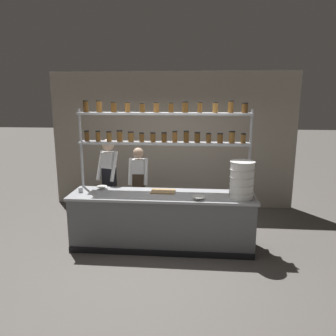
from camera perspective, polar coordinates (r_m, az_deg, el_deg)
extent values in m
plane|color=#5B5651|center=(5.75, -1.03, -13.39)|extent=(40.00, 40.00, 0.00)
cube|color=#9E9384|center=(7.41, 0.69, 4.80)|extent=(5.45, 0.12, 3.03)
cube|color=slate|center=(5.57, -1.04, -9.31)|extent=(2.99, 0.72, 0.88)
cube|color=#ADAFB5|center=(5.41, -1.06, -4.79)|extent=(3.05, 0.76, 0.04)
cube|color=black|center=(5.40, -1.44, -14.60)|extent=(2.99, 0.03, 0.10)
cylinder|color=#ADAFB5|center=(5.98, -14.63, -1.08)|extent=(0.04, 0.04, 2.29)
cylinder|color=#ADAFB5|center=(5.71, 13.86, -1.67)|extent=(0.04, 0.04, 2.29)
cube|color=#ADAFB5|center=(5.55, -0.74, 4.34)|extent=(2.89, 0.28, 0.04)
cylinder|color=#513314|center=(5.82, -13.96, 5.34)|extent=(0.08, 0.08, 0.16)
cylinder|color=black|center=(5.81, -14.00, 6.23)|extent=(0.08, 0.08, 0.02)
cylinder|color=brown|center=(5.76, -12.09, 5.37)|extent=(0.08, 0.08, 0.16)
cylinder|color=black|center=(5.75, -12.13, 6.27)|extent=(0.08, 0.08, 0.02)
cylinder|color=brown|center=(5.71, -10.23, 5.35)|extent=(0.09, 0.09, 0.16)
cylinder|color=black|center=(5.70, -10.27, 6.24)|extent=(0.09, 0.09, 0.02)
cylinder|color=brown|center=(5.66, -8.42, 5.45)|extent=(0.10, 0.10, 0.18)
cylinder|color=black|center=(5.65, -8.46, 6.43)|extent=(0.10, 0.10, 0.02)
cylinder|color=brown|center=(5.62, -6.48, 5.35)|extent=(0.10, 0.10, 0.16)
cylinder|color=black|center=(5.61, -6.50, 6.24)|extent=(0.10, 0.10, 0.02)
cylinder|color=brown|center=(5.59, -4.60, 5.27)|extent=(0.08, 0.08, 0.14)
cylinder|color=black|center=(5.58, -4.62, 6.09)|extent=(0.08, 0.08, 0.02)
cylinder|color=brown|center=(5.56, -2.64, 5.28)|extent=(0.09, 0.09, 0.14)
cylinder|color=black|center=(5.55, -2.65, 6.13)|extent=(0.09, 0.09, 0.02)
cylinder|color=#513314|center=(5.54, -0.69, 5.29)|extent=(0.09, 0.09, 0.15)
cylinder|color=black|center=(5.53, -0.69, 6.17)|extent=(0.09, 0.09, 0.02)
cylinder|color=brown|center=(5.52, 1.19, 5.39)|extent=(0.08, 0.08, 0.17)
cylinder|color=black|center=(5.51, 1.20, 6.38)|extent=(0.09, 0.09, 0.02)
cylinder|color=#513314|center=(5.51, 3.19, 5.38)|extent=(0.09, 0.09, 0.18)
cylinder|color=black|center=(5.50, 3.21, 6.40)|extent=(0.09, 0.09, 0.02)
cylinder|color=#513314|center=(5.51, 5.12, 5.25)|extent=(0.09, 0.09, 0.16)
cylinder|color=black|center=(5.50, 5.14, 6.17)|extent=(0.10, 0.10, 0.02)
cylinder|color=brown|center=(5.52, 7.08, 5.14)|extent=(0.08, 0.08, 0.14)
cylinder|color=black|center=(5.51, 7.11, 5.98)|extent=(0.08, 0.08, 0.02)
cylinder|color=brown|center=(5.53, 9.05, 5.09)|extent=(0.10, 0.10, 0.14)
cylinder|color=black|center=(5.52, 9.08, 5.94)|extent=(0.10, 0.10, 0.02)
cylinder|color=brown|center=(5.54, 11.06, 5.22)|extent=(0.10, 0.10, 0.18)
cylinder|color=black|center=(5.53, 11.10, 6.24)|extent=(0.10, 0.10, 0.02)
cylinder|color=brown|center=(5.57, 12.97, 4.98)|extent=(0.08, 0.08, 0.14)
cylinder|color=black|center=(5.56, 13.01, 5.81)|extent=(0.08, 0.08, 0.02)
cube|color=#ADAFB5|center=(5.50, -0.76, 9.45)|extent=(2.89, 0.28, 0.04)
cylinder|color=#513314|center=(5.78, -14.13, 10.30)|extent=(0.09, 0.09, 0.18)
cylinder|color=black|center=(5.78, -14.18, 11.28)|extent=(0.09, 0.09, 0.02)
cylinder|color=brown|center=(5.71, -11.90, 10.38)|extent=(0.10, 0.10, 0.18)
cylinder|color=black|center=(5.71, -11.95, 11.38)|extent=(0.10, 0.10, 0.02)
cylinder|color=#513314|center=(5.64, -9.44, 10.35)|extent=(0.10, 0.10, 0.16)
cylinder|color=black|center=(5.64, -9.47, 11.26)|extent=(0.10, 0.10, 0.02)
cylinder|color=brown|center=(5.59, -7.08, 10.40)|extent=(0.09, 0.09, 0.16)
cylinder|color=black|center=(5.59, -7.11, 11.32)|extent=(0.09, 0.09, 0.02)
cylinder|color=#513314|center=(5.55, -4.52, 10.36)|extent=(0.09, 0.09, 0.14)
cylinder|color=black|center=(5.54, -4.53, 11.20)|extent=(0.09, 0.09, 0.02)
cylinder|color=brown|center=(5.51, -2.04, 10.43)|extent=(0.09, 0.09, 0.15)
cylinder|color=black|center=(5.51, -2.05, 11.33)|extent=(0.10, 0.10, 0.02)
cylinder|color=#513314|center=(5.49, 0.52, 10.41)|extent=(0.08, 0.08, 0.15)
cylinder|color=black|center=(5.49, 0.52, 11.28)|extent=(0.09, 0.09, 0.02)
cylinder|color=#513314|center=(5.47, 3.01, 10.46)|extent=(0.10, 0.10, 0.16)
cylinder|color=black|center=(5.47, 3.02, 11.42)|extent=(0.10, 0.10, 0.02)
cylinder|color=brown|center=(5.47, 5.56, 10.40)|extent=(0.08, 0.08, 0.16)
cylinder|color=black|center=(5.47, 5.58, 11.33)|extent=(0.08, 0.08, 0.02)
cylinder|color=brown|center=(5.48, 8.22, 10.32)|extent=(0.09, 0.09, 0.16)
cylinder|color=black|center=(5.48, 8.25, 11.24)|extent=(0.09, 0.09, 0.02)
cylinder|color=brown|center=(5.50, 10.85, 10.35)|extent=(0.09, 0.09, 0.18)
cylinder|color=black|center=(5.50, 10.89, 11.38)|extent=(0.09, 0.09, 0.02)
cylinder|color=brown|center=(5.53, 13.22, 10.07)|extent=(0.10, 0.10, 0.14)
cylinder|color=black|center=(5.52, 13.26, 10.92)|extent=(0.10, 0.10, 0.02)
cylinder|color=black|center=(6.43, -10.61, -6.69)|extent=(0.11, 0.11, 0.84)
cylinder|color=black|center=(6.35, -9.37, -6.89)|extent=(0.11, 0.11, 0.84)
cube|color=black|center=(6.22, -10.20, -1.57)|extent=(0.26, 0.23, 0.36)
cube|color=white|center=(6.15, -10.32, 1.41)|extent=(0.26, 0.23, 0.30)
sphere|color=beige|center=(6.10, -10.42, 3.98)|extent=(0.22, 0.22, 0.22)
cylinder|color=white|center=(6.19, -11.72, 0.47)|extent=(0.14, 0.26, 0.55)
cylinder|color=white|center=(6.04, -9.41, 0.27)|extent=(0.14, 0.26, 0.55)
cylinder|color=black|center=(6.40, -5.72, -7.02)|extent=(0.11, 0.11, 0.75)
cylinder|color=black|center=(6.38, -4.29, -7.07)|extent=(0.11, 0.11, 0.75)
cube|color=#473828|center=(6.23, -5.10, -2.36)|extent=(0.23, 0.18, 0.33)
cube|color=white|center=(6.16, -5.16, 0.30)|extent=(0.23, 0.19, 0.27)
sphere|color=tan|center=(6.11, -5.20, 2.62)|extent=(0.20, 0.20, 0.20)
cylinder|color=white|center=(6.14, -6.56, -0.61)|extent=(0.08, 0.24, 0.50)
cylinder|color=white|center=(6.10, -3.87, -0.64)|extent=(0.08, 0.24, 0.50)
cylinder|color=white|center=(5.30, 12.61, -4.65)|extent=(0.37, 0.37, 0.11)
cylinder|color=silver|center=(5.28, 12.64, -4.03)|extent=(0.39, 0.39, 0.01)
cylinder|color=white|center=(5.27, 12.67, -3.40)|extent=(0.37, 0.37, 0.11)
cylinder|color=silver|center=(5.25, 12.70, -2.77)|extent=(0.39, 0.39, 0.01)
cylinder|color=white|center=(5.23, 12.73, -2.14)|extent=(0.37, 0.37, 0.11)
cylinder|color=silver|center=(5.22, 12.76, -1.51)|extent=(0.39, 0.39, 0.01)
cylinder|color=white|center=(5.21, 12.80, -0.87)|extent=(0.37, 0.37, 0.11)
cylinder|color=silver|center=(5.19, 12.83, -0.23)|extent=(0.39, 0.39, 0.01)
cylinder|color=white|center=(5.18, 12.86, 0.42)|extent=(0.37, 0.37, 0.11)
cylinder|color=silver|center=(5.17, 12.89, 1.07)|extent=(0.39, 0.39, 0.01)
cube|color=#A88456|center=(5.52, -0.85, -4.09)|extent=(0.40, 0.26, 0.02)
cylinder|color=silver|center=(5.80, -11.45, -3.58)|extent=(0.09, 0.09, 0.01)
cone|color=silver|center=(5.80, -11.46, -3.39)|extent=(0.19, 0.19, 0.05)
cylinder|color=silver|center=(5.14, 5.32, -5.47)|extent=(0.09, 0.09, 0.01)
cone|color=silver|center=(5.14, 5.32, -5.24)|extent=(0.20, 0.20, 0.06)
cylinder|color=#B2B7BC|center=(5.69, -14.98, -3.71)|extent=(0.07, 0.07, 0.08)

